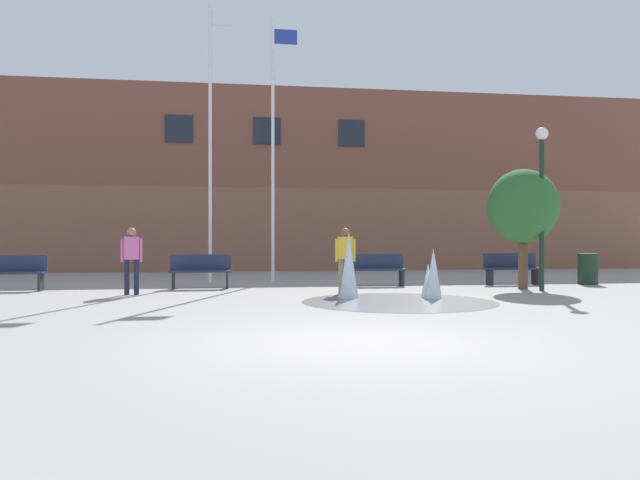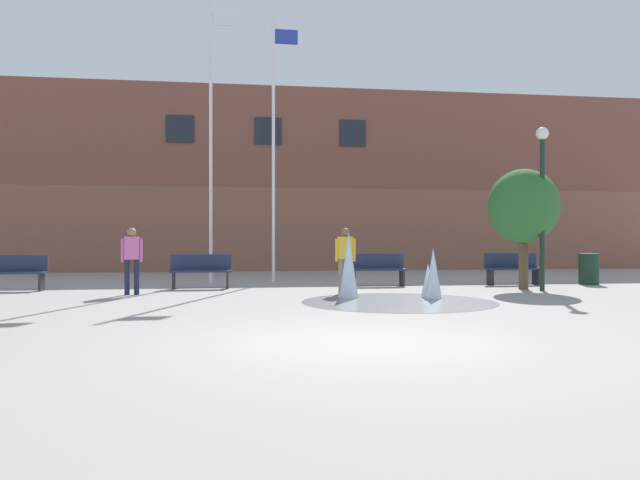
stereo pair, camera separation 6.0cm
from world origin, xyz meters
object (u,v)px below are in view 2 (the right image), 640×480
at_px(trash_can, 589,269).
at_px(park_bench_under_left_flagpole, 377,269).
at_px(adult_watching, 345,255).
at_px(park_bench_far_left, 13,272).
at_px(park_bench_left_of_flagpoles, 201,271).
at_px(flagpole_right, 274,141).
at_px(flagpole_left, 212,131).
at_px(lamp_post_right_lane, 542,185).
at_px(street_tree_near_building, 524,207).
at_px(adult_near_bench, 132,255).
at_px(park_bench_center, 512,268).

bearing_deg(trash_can, park_bench_under_left_flagpole, 177.08).
bearing_deg(adult_watching, park_bench_far_left, 13.37).
height_order(park_bench_left_of_flagpoles, trash_can, park_bench_left_of_flagpoles).
height_order(park_bench_left_of_flagpoles, flagpole_right, flagpole_right).
relative_size(flagpole_left, flagpole_right, 1.06).
xyz_separation_m(lamp_post_right_lane, street_tree_near_building, (-0.22, 0.58, -0.53)).
relative_size(adult_watching, flagpole_right, 0.19).
distance_m(park_bench_left_of_flagpoles, adult_near_bench, 2.28).
bearing_deg(adult_watching, park_bench_under_left_flagpole, -93.66).
xyz_separation_m(park_bench_center, trash_can, (2.22, -0.26, -0.03)).
height_order(adult_watching, flagpole_left, flagpole_left).
height_order(park_bench_center, trash_can, park_bench_center).
distance_m(park_bench_far_left, adult_watching, 8.47).
distance_m(park_bench_far_left, adult_near_bench, 3.55).
bearing_deg(park_bench_under_left_flagpole, flagpole_right, 142.73).
relative_size(park_bench_under_left_flagpole, park_bench_center, 1.00).
xyz_separation_m(adult_watching, street_tree_near_building, (4.90, 0.65, 1.24)).
distance_m(park_bench_center, flagpole_left, 9.78).
height_order(park_bench_left_of_flagpoles, flagpole_left, flagpole_left).
distance_m(park_bench_left_of_flagpoles, lamp_post_right_lane, 9.14).
height_order(park_bench_far_left, park_bench_left_of_flagpoles, same).
xyz_separation_m(park_bench_center, street_tree_near_building, (-0.42, -1.53, 1.69)).
xyz_separation_m(park_bench_left_of_flagpoles, park_bench_center, (8.85, 0.12, 0.00)).
height_order(flagpole_left, flagpole_right, flagpole_left).
bearing_deg(park_bench_center, street_tree_near_building, -105.32).
distance_m(park_bench_left_of_flagpoles, street_tree_near_building, 8.71).
bearing_deg(park_bench_under_left_flagpole, street_tree_near_building, -23.99).
bearing_deg(lamp_post_right_lane, park_bench_center, 84.55).
distance_m(flagpole_left, flagpole_right, 1.91).
xyz_separation_m(park_bench_far_left, trash_can, (15.76, -0.08, -0.03)).
distance_m(park_bench_under_left_flagpole, park_bench_center, 3.99).
relative_size(park_bench_under_left_flagpole, lamp_post_right_lane, 0.38).
bearing_deg(trash_can, street_tree_near_building, -154.32).
height_order(park_bench_under_left_flagpole, flagpole_left, flagpole_left).
height_order(adult_watching, adult_near_bench, same).
bearing_deg(flagpole_right, park_bench_center, -17.62).
bearing_deg(adult_watching, flagpole_right, -44.98).
height_order(park_bench_left_of_flagpoles, park_bench_center, same).
bearing_deg(adult_near_bench, park_bench_under_left_flagpole, -170.25).
bearing_deg(park_bench_under_left_flagpole, flagpole_left, 155.81).
height_order(park_bench_under_left_flagpole, trash_can, park_bench_under_left_flagpole).
xyz_separation_m(park_bench_far_left, street_tree_near_building, (13.12, -1.35, 1.69)).
relative_size(park_bench_left_of_flagpoles, street_tree_near_building, 0.51).
bearing_deg(adult_watching, trash_can, -138.62).
relative_size(park_bench_left_of_flagpoles, park_bench_under_left_flagpole, 1.00).
relative_size(park_bench_left_of_flagpoles, adult_watching, 1.01).
xyz_separation_m(adult_watching, flagpole_left, (-3.30, 4.32, 3.64)).
bearing_deg(park_bench_left_of_flagpoles, trash_can, -0.72).
bearing_deg(park_bench_center, park_bench_under_left_flagpole, 179.22).
xyz_separation_m(park_bench_under_left_flagpole, flagpole_left, (-4.63, 2.08, 4.10)).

